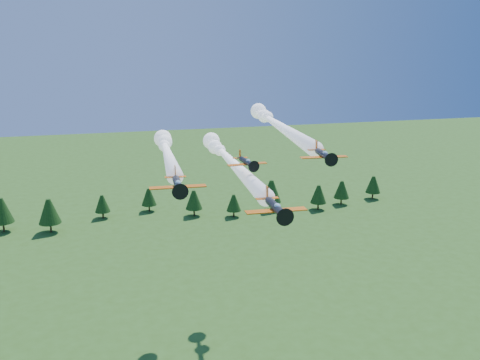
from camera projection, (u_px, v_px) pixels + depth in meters
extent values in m
cylinder|color=black|center=(275.00, 207.00, 71.82)|extent=(1.35, 6.15, 1.13)
cone|color=black|center=(283.00, 215.00, 68.45)|extent=(1.17, 1.06, 1.13)
cone|color=black|center=(285.00, 217.00, 67.81)|extent=(0.52, 0.53, 0.50)
cylinder|color=black|center=(285.00, 217.00, 67.63)|extent=(2.38, 0.13, 2.38)
cube|color=#DE5F0D|center=(276.00, 211.00, 71.48)|extent=(8.42, 1.83, 0.14)
cube|color=#DE5F0D|center=(267.00, 198.00, 75.59)|extent=(3.31, 1.08, 0.08)
cube|color=#DE5F0D|center=(267.00, 192.00, 75.47)|extent=(0.14, 1.08, 1.64)
ellipsoid|color=#8CBBD9|center=(277.00, 206.00, 70.74)|extent=(0.86, 1.39, 0.71)
sphere|color=white|center=(221.00, 151.00, 108.73)|extent=(2.30, 2.30, 2.30)
sphere|color=white|center=(216.00, 146.00, 113.35)|extent=(3.00, 3.00, 3.00)
sphere|color=white|center=(212.00, 142.00, 117.97)|extent=(3.70, 3.70, 3.70)
cylinder|color=black|center=(178.00, 184.00, 77.51)|extent=(1.48, 6.04, 1.11)
cone|color=black|center=(180.00, 190.00, 74.20)|extent=(1.17, 1.06, 1.11)
cone|color=black|center=(180.00, 191.00, 73.57)|extent=(0.52, 0.53, 0.49)
cylinder|color=black|center=(180.00, 192.00, 73.39)|extent=(2.32, 0.19, 2.33)
cube|color=#DE5F0D|center=(178.00, 187.00, 77.18)|extent=(8.27, 2.00, 0.13)
cube|color=#DE5F0D|center=(175.00, 177.00, 81.23)|extent=(3.26, 1.14, 0.08)
cube|color=#DE5F0D|center=(175.00, 171.00, 81.11)|extent=(0.17, 1.06, 1.61)
ellipsoid|color=#8CBBD9|center=(178.00, 183.00, 76.45)|extent=(0.88, 1.38, 0.69)
sphere|color=white|center=(165.00, 145.00, 106.46)|extent=(2.30, 2.30, 2.30)
sphere|color=white|center=(164.00, 142.00, 109.96)|extent=(3.00, 3.00, 3.00)
sphere|color=white|center=(163.00, 138.00, 113.46)|extent=(3.70, 3.70, 3.70)
cylinder|color=black|center=(323.00, 154.00, 79.91)|extent=(1.46, 5.28, 0.96)
cone|color=black|center=(330.00, 159.00, 77.01)|extent=(1.04, 0.96, 0.96)
cone|color=black|center=(331.00, 160.00, 76.46)|extent=(0.46, 0.47, 0.42)
cylinder|color=black|center=(331.00, 160.00, 76.30)|extent=(2.02, 0.23, 2.02)
cube|color=#DE5F0D|center=(324.00, 157.00, 79.62)|extent=(7.23, 1.98, 0.12)
cube|color=#DE5F0D|center=(316.00, 150.00, 83.16)|extent=(2.86, 1.08, 0.07)
cube|color=#DE5F0D|center=(316.00, 145.00, 83.06)|extent=(0.17, 0.92, 1.40)
ellipsoid|color=#8CBBD9|center=(325.00, 153.00, 78.98)|extent=(0.80, 1.22, 0.60)
sphere|color=white|center=(267.00, 118.00, 117.62)|extent=(2.30, 2.30, 2.30)
sphere|color=white|center=(263.00, 115.00, 122.43)|extent=(3.00, 3.00, 3.00)
sphere|color=white|center=(258.00, 112.00, 127.24)|extent=(3.70, 3.70, 3.70)
cylinder|color=black|center=(246.00, 162.00, 84.72)|extent=(1.20, 4.74, 0.87)
cone|color=black|center=(252.00, 166.00, 82.22)|extent=(0.92, 0.84, 0.87)
cone|color=black|center=(254.00, 166.00, 81.74)|extent=(0.41, 0.42, 0.38)
cylinder|color=black|center=(254.00, 167.00, 81.60)|extent=(1.82, 0.17, 1.82)
cube|color=#DE5F0D|center=(247.00, 164.00, 84.47)|extent=(6.49, 1.63, 0.10)
cube|color=#DE5F0D|center=(240.00, 158.00, 87.53)|extent=(2.56, 0.92, 0.06)
cube|color=#DE5F0D|center=(240.00, 153.00, 87.43)|extent=(0.14, 0.83, 1.26)
ellipsoid|color=#8CBBD9|center=(248.00, 161.00, 83.92)|extent=(0.70, 1.08, 0.54)
cylinder|color=#382314|center=(318.00, 206.00, 198.85)|extent=(0.60, 0.60, 2.60)
cone|color=black|center=(319.00, 194.00, 197.68)|extent=(5.93, 5.93, 6.68)
cylinder|color=#382314|center=(149.00, 208.00, 196.86)|extent=(0.60, 0.60, 2.40)
cone|color=black|center=(149.00, 197.00, 195.78)|extent=(5.48, 5.48, 6.17)
cylinder|color=#382314|center=(103.00, 215.00, 189.22)|extent=(0.60, 0.60, 2.34)
cone|color=black|center=(102.00, 204.00, 188.16)|extent=(5.35, 5.35, 6.02)
cylinder|color=#382314|center=(271.00, 206.00, 198.01)|extent=(0.60, 0.60, 3.18)
cone|color=black|center=(271.00, 191.00, 196.58)|extent=(7.27, 7.27, 8.17)
cylinder|color=#382314|center=(4.00, 227.00, 175.65)|extent=(0.60, 0.60, 3.20)
cone|color=black|center=(2.00, 210.00, 174.20)|extent=(7.32, 7.32, 8.23)
cylinder|color=#382314|center=(373.00, 196.00, 212.39)|extent=(0.60, 0.60, 2.57)
cone|color=black|center=(373.00, 184.00, 211.24)|extent=(5.87, 5.87, 6.60)
cylinder|color=#382314|center=(51.00, 227.00, 175.15)|extent=(0.60, 0.60, 3.15)
cone|color=black|center=(49.00, 211.00, 173.72)|extent=(7.21, 7.21, 8.11)
cylinder|color=#382314|center=(194.00, 212.00, 191.64)|extent=(0.60, 0.60, 2.62)
cone|color=black|center=(194.00, 200.00, 190.46)|extent=(6.00, 6.00, 6.75)
cylinder|color=#382314|center=(234.00, 214.00, 190.63)|extent=(0.60, 0.60, 2.28)
cone|color=black|center=(234.00, 203.00, 189.60)|extent=(5.21, 5.21, 5.87)
cylinder|color=#382314|center=(341.00, 201.00, 205.15)|extent=(0.60, 0.60, 2.57)
cone|color=black|center=(342.00, 190.00, 203.99)|extent=(5.87, 5.87, 6.60)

